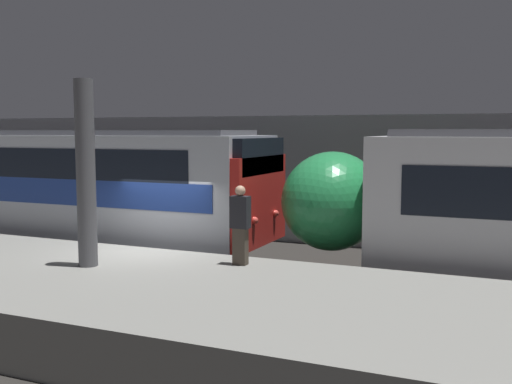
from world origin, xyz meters
The scene contains 5 objects.
ground_plane centered at (0.00, 0.00, 0.00)m, with size 120.00×120.00×0.00m, color #282623.
platform centered at (0.00, -2.60, 0.48)m, with size 40.00×5.19×0.97m.
station_rear_barrier centered at (0.00, 6.85, 2.10)m, with size 50.00×0.15×4.20m.
support_pillar_near centered at (-0.12, -2.10, 2.85)m, with size 0.38×0.38×3.76m.
person_waiting centered at (2.68, -0.78, 1.82)m, with size 0.38×0.24×1.63m.
Camera 1 is at (7.76, -11.71, 3.70)m, focal length 42.00 mm.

